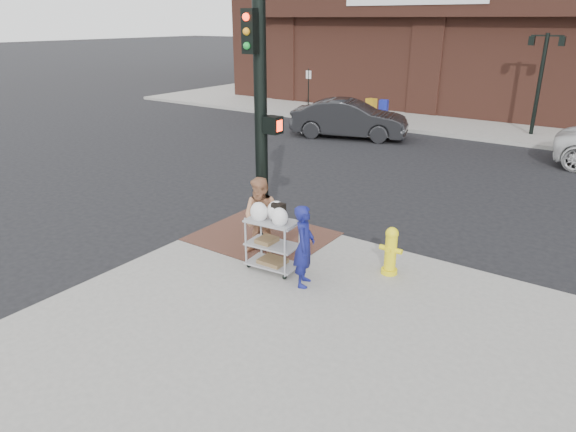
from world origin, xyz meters
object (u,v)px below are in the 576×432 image
Objects in this scene: traffic_signal_pole at (261,117)px; woman_blue at (304,246)px; sedan_dark at (349,119)px; fire_hydrant at (391,250)px; pedestrian_tan at (262,218)px; lamp_post at (541,73)px; utility_cart at (272,240)px.

woman_blue is at bearing -32.46° from traffic_signal_pole.
sedan_dark reaches higher than fire_hydrant.
woman_blue is 0.93× the size of pedestrian_tan.
lamp_post is at bearing -72.30° from sedan_dark.
utility_cart is (1.01, -1.01, -2.06)m from traffic_signal_pole.
traffic_signal_pole is 2.01m from pedestrian_tan.
utility_cart is at bearing -175.18° from sedan_dark.
woman_blue is 0.84m from utility_cart.
traffic_signal_pole is 1.05× the size of sedan_dark.
sedan_dark is at bearing 100.74° from pedestrian_tan.
traffic_signal_pole reaches higher than woman_blue.
woman_blue is 13.25m from sedan_dark.
lamp_post is 2.45× the size of pedestrian_tan.
woman_blue is at bearing -172.15° from sedan_dark.
fire_hydrant is at bearing 7.03° from pedestrian_tan.
lamp_post reaches higher than sedan_dark.
traffic_signal_pole reaches higher than fire_hydrant.
traffic_signal_pole reaches higher than pedestrian_tan.
lamp_post is at bearing 73.09° from pedestrian_tan.
utility_cart is (0.56, -0.39, -0.20)m from pedestrian_tan.
lamp_post is 15.24m from fire_hydrant.
traffic_signal_pole is 3.30× the size of woman_blue.
traffic_signal_pole is 3.66m from fire_hydrant.
sedan_dark is (-4.25, 11.45, -0.19)m from pedestrian_tan.
pedestrian_tan is at bearing -97.29° from lamp_post.
sedan_dark is 3.48× the size of utility_cart.
lamp_post is 0.80× the size of traffic_signal_pole.
pedestrian_tan is 1.74× the size of fire_hydrant.
utility_cart is at bearing 56.67° from woman_blue.
fire_hydrant is (2.92, 0.12, -2.20)m from traffic_signal_pole.
woman_blue is 1.11× the size of utility_cart.
pedestrian_tan reaches higher than fire_hydrant.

